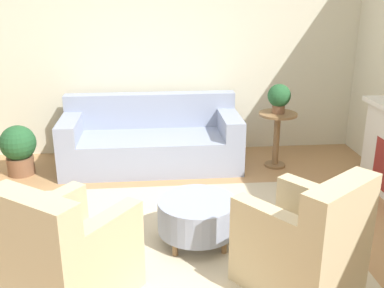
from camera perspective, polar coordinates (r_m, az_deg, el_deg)
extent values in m
plane|color=#AD7F51|center=(4.26, -1.34, -12.10)|extent=(16.00, 16.00, 0.00)
cube|color=beige|center=(6.24, -3.18, 11.66)|extent=(8.99, 0.12, 2.80)
cube|color=beige|center=(4.26, -1.34, -12.04)|extent=(3.00, 2.39, 0.01)
cube|color=#8E99B2|center=(5.85, -5.11, -0.84)|extent=(2.26, 0.96, 0.43)
cube|color=#8E99B2|center=(6.08, -5.27, 4.32)|extent=(2.26, 0.20, 0.46)
cube|color=#8E99B2|center=(5.82, -15.22, 1.97)|extent=(0.24, 0.92, 0.25)
cube|color=#8E99B2|center=(5.82, 4.80, 2.58)|extent=(0.24, 0.92, 0.25)
cube|color=olive|center=(5.51, -5.01, -4.25)|extent=(2.04, 0.05, 0.06)
cube|color=#C6B289|center=(3.56, -14.74, -15.49)|extent=(1.04, 1.06, 0.42)
cube|color=#C6B289|center=(3.15, -19.42, -10.64)|extent=(0.68, 0.58, 0.54)
cube|color=#C6B289|center=(3.20, -11.41, -11.75)|extent=(0.57, 0.69, 0.29)
cube|color=#C6B289|center=(3.57, -18.22, -8.97)|extent=(0.57, 0.69, 0.29)
cube|color=olive|center=(3.87, -10.49, -15.26)|extent=(0.54, 0.42, 0.06)
cube|color=#C6B289|center=(3.67, 13.28, -14.15)|extent=(1.04, 1.06, 0.42)
cube|color=#C6B289|center=(3.30, 18.20, -9.00)|extent=(0.68, 0.58, 0.54)
cube|color=#C6B289|center=(3.72, 15.98, -7.59)|extent=(0.57, 0.69, 0.29)
cube|color=#C6B289|center=(3.30, 10.59, -10.75)|extent=(0.57, 0.69, 0.29)
cube|color=olive|center=(3.95, 8.56, -14.36)|extent=(0.54, 0.42, 0.06)
cylinder|color=#8E99B2|center=(4.10, 0.67, -9.01)|extent=(0.71, 0.71, 0.29)
cylinder|color=olive|center=(4.00, -2.15, -13.18)|extent=(0.05, 0.05, 0.12)
cylinder|color=olive|center=(4.04, 4.08, -12.85)|extent=(0.05, 0.05, 0.12)
cylinder|color=olive|center=(4.37, -2.48, -10.19)|extent=(0.05, 0.05, 0.12)
cylinder|color=olive|center=(4.41, 3.17, -9.92)|extent=(0.05, 0.05, 0.12)
cylinder|color=olive|center=(5.79, 10.86, 3.74)|extent=(0.49, 0.49, 0.03)
cylinder|color=olive|center=(5.90, 10.65, 0.37)|extent=(0.08, 0.08, 0.69)
cylinder|color=olive|center=(6.01, 10.46, -2.61)|extent=(0.27, 0.27, 0.03)
cylinder|color=brown|center=(5.78, 10.91, 4.38)|extent=(0.16, 0.16, 0.10)
sphere|color=#23562D|center=(5.74, 11.01, 6.06)|extent=(0.29, 0.29, 0.29)
cylinder|color=brown|center=(6.02, -20.90, -2.56)|extent=(0.33, 0.33, 0.22)
sphere|color=#23562D|center=(5.93, -21.23, 0.13)|extent=(0.44, 0.44, 0.44)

